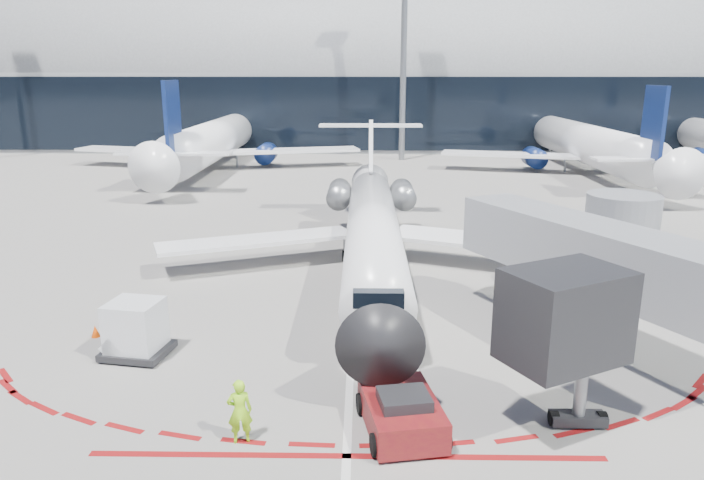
{
  "coord_description": "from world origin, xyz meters",
  "views": [
    {
      "loc": [
        0.4,
        -26.34,
        10.04
      ],
      "look_at": [
        -0.07,
        0.96,
        2.72
      ],
      "focal_mm": 32.0,
      "sensor_mm": 36.0,
      "label": 1
    }
  ],
  "objects_px": {
    "regional_jet": "(373,225)",
    "pushback_tug": "(401,412)",
    "ramp_worker": "(240,411)",
    "uld_container": "(136,329)"
  },
  "relations": [
    {
      "from": "regional_jet",
      "to": "pushback_tug",
      "type": "xyz_separation_m",
      "value": [
        0.61,
        -15.49,
        -1.77
      ]
    },
    {
      "from": "regional_jet",
      "to": "ramp_worker",
      "type": "height_order",
      "value": "regional_jet"
    },
    {
      "from": "ramp_worker",
      "to": "uld_container",
      "type": "relative_size",
      "value": 0.76
    },
    {
      "from": "regional_jet",
      "to": "ramp_worker",
      "type": "distance_m",
      "value": 16.66
    },
    {
      "from": "pushback_tug",
      "to": "uld_container",
      "type": "xyz_separation_m",
      "value": [
        -9.35,
        4.8,
        0.45
      ]
    },
    {
      "from": "pushback_tug",
      "to": "ramp_worker",
      "type": "distance_m",
      "value": 4.59
    },
    {
      "from": "pushback_tug",
      "to": "regional_jet",
      "type": "bearing_deg",
      "value": 81.95
    },
    {
      "from": "regional_jet",
      "to": "uld_container",
      "type": "relative_size",
      "value": 11.2
    },
    {
      "from": "ramp_worker",
      "to": "uld_container",
      "type": "xyz_separation_m",
      "value": [
        -4.82,
        5.45,
        0.08
      ]
    },
    {
      "from": "regional_jet",
      "to": "ramp_worker",
      "type": "relative_size",
      "value": 14.72
    }
  ]
}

